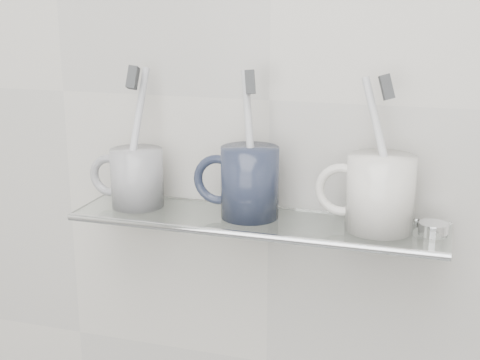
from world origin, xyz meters
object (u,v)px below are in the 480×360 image
at_px(mug_right, 380,193).
at_px(shelf_glass, 256,221).
at_px(mug_center, 250,182).
at_px(mug_left, 137,178).

bearing_deg(mug_right, shelf_glass, -164.81).
bearing_deg(shelf_glass, mug_center, 155.01).
xyz_separation_m(mug_left, mug_center, (0.16, 0.00, 0.01)).
distance_m(mug_left, mug_center, 0.17).
bearing_deg(mug_left, mug_right, 12.12).
height_order(mug_center, mug_right, same).
bearing_deg(mug_left, shelf_glass, 10.49).
height_order(shelf_glass, mug_left, mug_left).
relative_size(mug_left, mug_right, 0.85).
bearing_deg(mug_center, shelf_glass, -49.68).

